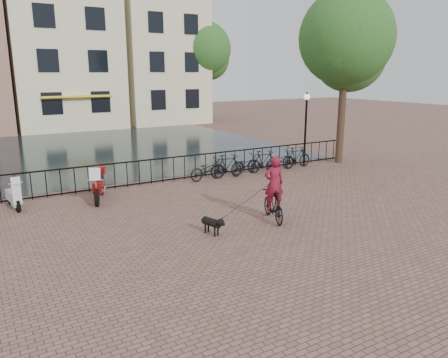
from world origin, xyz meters
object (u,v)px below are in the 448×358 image
motorcycle (98,181)px  dog (212,225)px  scooter (13,191)px  lamp_post (306,116)px  cyclist (274,193)px

motorcycle → dog: bearing=-48.9°
scooter → lamp_post: bearing=-6.4°
motorcycle → scooter: 2.76m
lamp_post → dog: lamp_post is taller
cyclist → motorcycle: bearing=-33.8°
dog → cyclist: bearing=-13.9°
cyclist → motorcycle: 6.32m
lamp_post → dog: bearing=-145.0°
lamp_post → motorcycle: bearing=-175.1°
lamp_post → dog: 10.37m
lamp_post → dog: size_ratio=3.94×
lamp_post → cyclist: bearing=-136.8°
motorcycle → scooter: bearing=-169.0°
dog → motorcycle: bearing=94.3°
dog → scooter: bearing=114.0°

